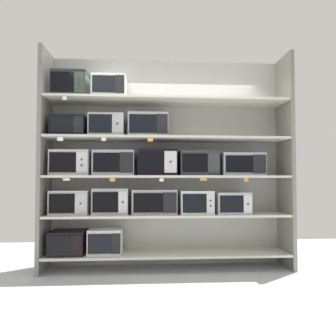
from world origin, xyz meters
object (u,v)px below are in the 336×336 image
microwave_12 (69,127)px  microwave_5 (196,202)px  microwave_2 (70,203)px  microwave_4 (154,202)px  microwave_9 (157,163)px  microwave_14 (148,126)px  microwave_6 (231,203)px  microwave_13 (107,126)px  microwave_11 (241,165)px  microwave_0 (68,242)px  microwave_8 (114,163)px  microwave_7 (71,163)px  microwave_3 (111,201)px  microwave_15 (70,86)px  microwave_1 (106,241)px  microwave_16 (110,88)px  microwave_10 (198,163)px

microwave_12 → microwave_5: bearing=-0.0°
microwave_2 → microwave_5: bearing=-0.0°
microwave_4 → microwave_9: microwave_9 is taller
microwave_12 → microwave_14: (1.01, 0.00, 0.02)m
microwave_6 → microwave_13: bearing=-180.0°
microwave_11 → microwave_0: bearing=-180.0°
microwave_5 → microwave_14: 1.18m
microwave_9 → microwave_4: bearing=-179.8°
microwave_4 → microwave_6: microwave_4 is taller
microwave_0 → microwave_12: size_ratio=1.01×
microwave_8 → microwave_13: bearing=-179.9°
microwave_2 → microwave_7: bearing=0.1°
microwave_4 → microwave_5: bearing=-0.0°
microwave_3 → microwave_15: microwave_15 is taller
microwave_7 → microwave_5: bearing=-0.0°
microwave_3 → microwave_9: (0.59, 0.00, 0.50)m
microwave_8 → microwave_11: microwave_8 is taller
microwave_6 → microwave_12: 2.33m
microwave_5 → microwave_15: bearing=180.0°
microwave_8 → microwave_12: bearing=-180.0°
microwave_1 → microwave_6: microwave_6 is taller
microwave_0 → microwave_1: 0.47m
microwave_1 → microwave_12: bearing=180.0°
microwave_12 → microwave_4: bearing=0.0°
microwave_15 → microwave_16: bearing=0.0°
microwave_5 → microwave_8: microwave_8 is taller
microwave_2 → microwave_15: microwave_15 is taller
microwave_13 → microwave_15: bearing=180.0°
microwave_10 → microwave_16: microwave_16 is taller
microwave_8 → microwave_14: (0.43, -0.00, 0.49)m
microwave_10 → microwave_12: microwave_12 is taller
microwave_6 → microwave_16: size_ratio=1.04×
microwave_3 → microwave_10: size_ratio=0.90×
microwave_0 → microwave_14: (1.01, 0.00, 1.50)m
microwave_14 → microwave_5: bearing=-0.0°
microwave_2 → microwave_3: 0.51m
microwave_7 → microwave_13: microwave_13 is taller
microwave_6 → microwave_7: (-2.08, -0.00, 0.52)m
microwave_1 → microwave_15: (-0.47, 0.00, 2.00)m
microwave_6 → microwave_13: (-1.63, -0.00, 1.00)m
microwave_5 → microwave_8: size_ratio=0.81×
microwave_2 → microwave_6: microwave_2 is taller
microwave_9 → microwave_10: size_ratio=0.99×
microwave_6 → microwave_11: microwave_11 is taller
microwave_5 → microwave_7: (-1.61, 0.00, 0.51)m
microwave_13 → microwave_2: bearing=180.0°
microwave_6 → microwave_12: bearing=-180.0°
microwave_15 → microwave_13: bearing=-0.0°
microwave_3 → microwave_16: 1.47m
microwave_4 → microwave_11: 1.25m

